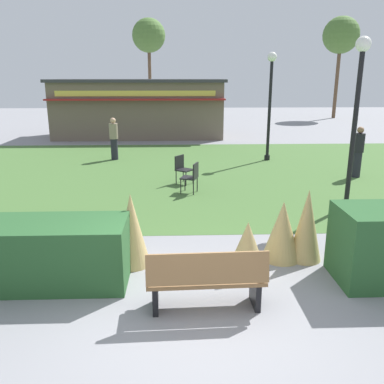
{
  "coord_description": "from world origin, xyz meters",
  "views": [
    {
      "loc": [
        -0.22,
        -5.02,
        3.25
      ],
      "look_at": [
        0.07,
        2.81,
        1.02
      ],
      "focal_mm": 37.9,
      "sensor_mm": 36.0,
      "label": 1
    }
  ],
  "objects_px": {
    "tree_right_bg": "(149,36)",
    "lamppost_far": "(270,94)",
    "cafe_chair_east": "(192,175)",
    "person_standing": "(358,152)",
    "parked_car_west_slot": "(102,116)",
    "person_strolling": "(114,139)",
    "tree_left_bg": "(341,36)",
    "cafe_chair_west": "(182,167)",
    "lamppost_mid": "(357,104)",
    "food_kiosk": "(139,108)",
    "park_bench": "(206,279)"
  },
  "relations": [
    {
      "from": "tree_right_bg",
      "to": "lamppost_far",
      "type": "bearing_deg",
      "value": -73.81
    },
    {
      "from": "cafe_chair_east",
      "to": "person_standing",
      "type": "height_order",
      "value": "person_standing"
    },
    {
      "from": "parked_car_west_slot",
      "to": "tree_right_bg",
      "type": "relative_size",
      "value": 0.54
    },
    {
      "from": "person_strolling",
      "to": "tree_left_bg",
      "type": "relative_size",
      "value": 0.22
    },
    {
      "from": "person_standing",
      "to": "parked_car_west_slot",
      "type": "height_order",
      "value": "person_standing"
    },
    {
      "from": "tree_left_bg",
      "to": "cafe_chair_east",
      "type": "bearing_deg",
      "value": -119.61
    },
    {
      "from": "cafe_chair_east",
      "to": "person_standing",
      "type": "xyz_separation_m",
      "value": [
        5.58,
        1.75,
        0.33
      ]
    },
    {
      "from": "cafe_chair_west",
      "to": "cafe_chair_east",
      "type": "height_order",
      "value": "same"
    },
    {
      "from": "cafe_chair_east",
      "to": "parked_car_west_slot",
      "type": "height_order",
      "value": "parked_car_west_slot"
    },
    {
      "from": "lamppost_far",
      "to": "person_strolling",
      "type": "relative_size",
      "value": 2.46
    },
    {
      "from": "lamppost_mid",
      "to": "lamppost_far",
      "type": "bearing_deg",
      "value": 96.27
    },
    {
      "from": "food_kiosk",
      "to": "tree_left_bg",
      "type": "xyz_separation_m",
      "value": [
        14.93,
        10.06,
        4.74
      ]
    },
    {
      "from": "lamppost_far",
      "to": "tree_left_bg",
      "type": "xyz_separation_m",
      "value": [
        9.2,
        17.11,
        3.69
      ]
    },
    {
      "from": "cafe_chair_east",
      "to": "parked_car_west_slot",
      "type": "relative_size",
      "value": 0.2
    },
    {
      "from": "person_standing",
      "to": "lamppost_far",
      "type": "bearing_deg",
      "value": -80.18
    },
    {
      "from": "food_kiosk",
      "to": "cafe_chair_east",
      "type": "relative_size",
      "value": 10.54
    },
    {
      "from": "tree_left_bg",
      "to": "parked_car_west_slot",
      "type": "bearing_deg",
      "value": -166.88
    },
    {
      "from": "cafe_chair_west",
      "to": "tree_left_bg",
      "type": "distance_m",
      "value": 24.99
    },
    {
      "from": "tree_left_bg",
      "to": "lamppost_far",
      "type": "bearing_deg",
      "value": -118.26
    },
    {
      "from": "person_strolling",
      "to": "person_standing",
      "type": "xyz_separation_m",
      "value": [
        8.55,
        -3.32,
        0.0
      ]
    },
    {
      "from": "cafe_chair_west",
      "to": "tree_left_bg",
      "type": "relative_size",
      "value": 0.11
    },
    {
      "from": "lamppost_far",
      "to": "person_standing",
      "type": "xyz_separation_m",
      "value": [
        2.35,
        -3.0,
        -1.76
      ]
    },
    {
      "from": "park_bench",
      "to": "tree_right_bg",
      "type": "relative_size",
      "value": 0.21
    },
    {
      "from": "food_kiosk",
      "to": "person_strolling",
      "type": "distance_m",
      "value": 6.78
    },
    {
      "from": "cafe_chair_west",
      "to": "tree_right_bg",
      "type": "xyz_separation_m",
      "value": [
        -2.45,
        24.1,
        6.02
      ]
    },
    {
      "from": "lamppost_far",
      "to": "parked_car_west_slot",
      "type": "xyz_separation_m",
      "value": [
        -8.87,
        12.9,
        -1.98
      ]
    },
    {
      "from": "parked_car_west_slot",
      "to": "tree_left_bg",
      "type": "relative_size",
      "value": 0.56
    },
    {
      "from": "person_standing",
      "to": "food_kiosk",
      "type": "bearing_deg",
      "value": -79.47
    },
    {
      "from": "cafe_chair_east",
      "to": "lamppost_mid",
      "type": "bearing_deg",
      "value": -21.22
    },
    {
      "from": "lamppost_mid",
      "to": "parked_car_west_slot",
      "type": "distance_m",
      "value": 21.5
    },
    {
      "from": "cafe_chair_east",
      "to": "food_kiosk",
      "type": "bearing_deg",
      "value": 102.01
    },
    {
      "from": "lamppost_mid",
      "to": "tree_right_bg",
      "type": "bearing_deg",
      "value": 103.93
    },
    {
      "from": "person_strolling",
      "to": "tree_left_bg",
      "type": "height_order",
      "value": "tree_left_bg"
    },
    {
      "from": "cafe_chair_east",
      "to": "tree_left_bg",
      "type": "distance_m",
      "value": 25.8
    },
    {
      "from": "lamppost_mid",
      "to": "tree_left_bg",
      "type": "distance_m",
      "value": 25.15
    },
    {
      "from": "cafe_chair_west",
      "to": "parked_car_west_slot",
      "type": "relative_size",
      "value": 0.2
    },
    {
      "from": "lamppost_mid",
      "to": "person_strolling",
      "type": "distance_m",
      "value": 9.68
    },
    {
      "from": "food_kiosk",
      "to": "tree_right_bg",
      "type": "relative_size",
      "value": 1.17
    },
    {
      "from": "lamppost_far",
      "to": "person_strolling",
      "type": "height_order",
      "value": "lamppost_far"
    },
    {
      "from": "person_standing",
      "to": "tree_right_bg",
      "type": "distance_m",
      "value": 25.53
    },
    {
      "from": "park_bench",
      "to": "lamppost_mid",
      "type": "height_order",
      "value": "lamppost_mid"
    },
    {
      "from": "person_strolling",
      "to": "tree_right_bg",
      "type": "bearing_deg",
      "value": -106.19
    },
    {
      "from": "lamppost_far",
      "to": "cafe_chair_west",
      "type": "xyz_separation_m",
      "value": [
        -3.49,
        -3.63,
        -2.09
      ]
    },
    {
      "from": "park_bench",
      "to": "person_strolling",
      "type": "xyz_separation_m",
      "value": [
        -2.94,
        11.19,
        0.38
      ]
    },
    {
      "from": "tree_left_bg",
      "to": "food_kiosk",
      "type": "bearing_deg",
      "value": -146.04
    },
    {
      "from": "food_kiosk",
      "to": "cafe_chair_east",
      "type": "bearing_deg",
      "value": -77.99
    },
    {
      "from": "cafe_chair_west",
      "to": "person_standing",
      "type": "xyz_separation_m",
      "value": [
        5.85,
        0.63,
        0.33
      ]
    },
    {
      "from": "lamppost_mid",
      "to": "lamppost_far",
      "type": "xyz_separation_m",
      "value": [
        -0.69,
        6.27,
        0.0
      ]
    },
    {
      "from": "lamppost_far",
      "to": "cafe_chair_west",
      "type": "distance_m",
      "value": 5.46
    },
    {
      "from": "cafe_chair_east",
      "to": "person_standing",
      "type": "bearing_deg",
      "value": 17.38
    }
  ]
}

